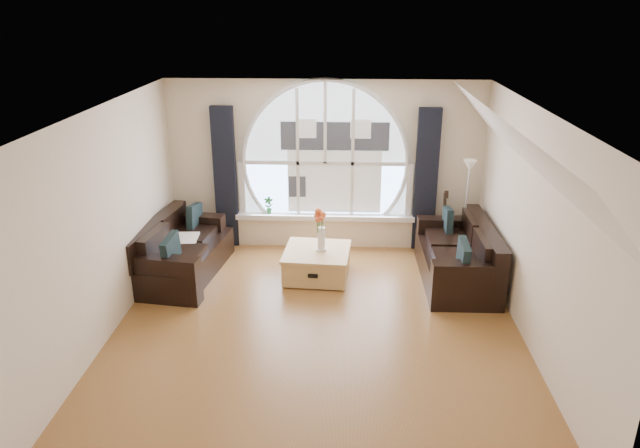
% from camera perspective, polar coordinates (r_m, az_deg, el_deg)
% --- Properties ---
extents(ground, '(5.00, 5.50, 0.01)m').
position_cam_1_polar(ground, '(7.41, -0.32, -10.13)').
color(ground, brown).
rests_on(ground, ground).
extents(ceiling, '(5.00, 5.50, 0.01)m').
position_cam_1_polar(ceiling, '(6.44, -0.37, 10.91)').
color(ceiling, silver).
rests_on(ceiling, ground).
extents(wall_back, '(5.00, 0.01, 2.70)m').
position_cam_1_polar(wall_back, '(9.42, 0.51, 5.73)').
color(wall_back, beige).
rests_on(wall_back, ground).
extents(wall_front, '(5.00, 0.01, 2.70)m').
position_cam_1_polar(wall_front, '(4.37, -2.22, -13.56)').
color(wall_front, beige).
rests_on(wall_front, ground).
extents(wall_left, '(0.01, 5.50, 2.70)m').
position_cam_1_polar(wall_left, '(7.37, -20.16, -0.01)').
color(wall_left, beige).
rests_on(wall_left, ground).
extents(wall_right, '(0.01, 5.50, 2.70)m').
position_cam_1_polar(wall_right, '(7.14, 20.13, -0.66)').
color(wall_right, beige).
rests_on(wall_right, ground).
extents(attic_slope, '(0.92, 5.50, 0.72)m').
position_cam_1_polar(attic_slope, '(6.77, 18.74, 7.27)').
color(attic_slope, silver).
rests_on(attic_slope, ground).
extents(arched_window, '(2.60, 0.06, 2.15)m').
position_cam_1_polar(arched_window, '(9.32, 0.51, 7.32)').
color(arched_window, silver).
rests_on(arched_window, wall_back).
extents(window_sill, '(2.90, 0.22, 0.08)m').
position_cam_1_polar(window_sill, '(9.58, 0.47, 0.72)').
color(window_sill, white).
rests_on(window_sill, wall_back).
extents(window_frame, '(2.76, 0.08, 2.15)m').
position_cam_1_polar(window_frame, '(9.29, 0.50, 7.27)').
color(window_frame, white).
rests_on(window_frame, wall_back).
extents(neighbor_house, '(1.70, 0.02, 1.50)m').
position_cam_1_polar(neighbor_house, '(9.34, 1.43, 6.54)').
color(neighbor_house, silver).
rests_on(neighbor_house, wall_back).
extents(curtain_left, '(0.35, 0.12, 2.30)m').
position_cam_1_polar(curtain_left, '(9.55, -9.19, 4.43)').
color(curtain_left, black).
rests_on(curtain_left, ground).
extents(curtain_right, '(0.35, 0.12, 2.30)m').
position_cam_1_polar(curtain_right, '(9.44, 10.25, 4.17)').
color(curtain_right, black).
rests_on(curtain_right, ground).
extents(sofa_left, '(1.20, 2.01, 0.84)m').
position_cam_1_polar(sofa_left, '(8.84, -13.28, -2.43)').
color(sofa_left, black).
rests_on(sofa_left, ground).
extents(sofa_right, '(0.97, 1.92, 0.85)m').
position_cam_1_polar(sofa_right, '(8.65, 13.15, -2.95)').
color(sofa_right, black).
rests_on(sofa_right, ground).
extents(coffee_chest, '(1.01, 1.01, 0.46)m').
position_cam_1_polar(coffee_chest, '(8.61, -0.30, -3.73)').
color(coffee_chest, tan).
rests_on(coffee_chest, ground).
extents(throw_blanket, '(0.59, 0.59, 0.10)m').
position_cam_1_polar(throw_blanket, '(8.81, -13.62, -1.83)').
color(throw_blanket, silver).
rests_on(throw_blanket, sofa_left).
extents(vase_flowers, '(0.24, 0.24, 0.70)m').
position_cam_1_polar(vase_flowers, '(8.39, 0.12, -0.10)').
color(vase_flowers, white).
rests_on(vase_flowers, coffee_chest).
extents(floor_lamp, '(0.24, 0.24, 1.60)m').
position_cam_1_polar(floor_lamp, '(9.26, 13.95, 1.26)').
color(floor_lamp, '#B2B2B2').
rests_on(floor_lamp, ground).
extents(guitar, '(0.36, 0.24, 1.06)m').
position_cam_1_polar(guitar, '(9.57, 11.86, 0.35)').
color(guitar, brown).
rests_on(guitar, ground).
extents(potted_plant, '(0.15, 0.10, 0.28)m').
position_cam_1_polar(potted_plant, '(9.60, -5.01, 1.83)').
color(potted_plant, '#1E6023').
rests_on(potted_plant, window_sill).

